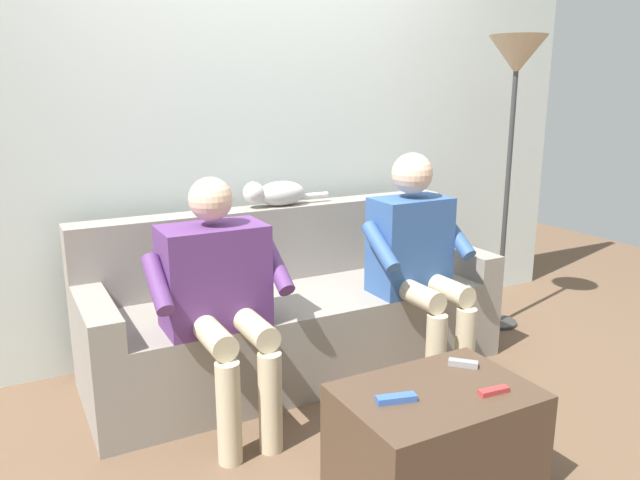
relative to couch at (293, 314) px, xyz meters
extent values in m
plane|color=brown|center=(0.00, 0.73, -0.30)|extent=(8.00, 8.00, 0.00)
cube|color=silver|center=(0.00, -0.49, 1.00)|extent=(4.58, 0.06, 2.60)
cube|color=gray|center=(0.00, 0.13, -0.08)|extent=(1.88, 0.58, 0.43)
cube|color=gray|center=(0.00, -0.24, 0.12)|extent=(2.17, 0.17, 0.84)
cube|color=gray|center=(-1.01, 0.13, -0.01)|extent=(0.14, 0.58, 0.58)
cube|color=gray|center=(1.01, 0.13, -0.01)|extent=(0.14, 0.58, 0.58)
cube|color=#4C3828|center=(0.00, 1.20, -0.09)|extent=(0.70, 0.49, 0.41)
cube|color=#335693|center=(-0.53, 0.30, 0.39)|extent=(0.39, 0.24, 0.50)
sphere|color=beige|center=(-0.53, 0.30, 0.76)|extent=(0.21, 0.21, 0.21)
cylinder|color=#C6B793|center=(-0.62, 0.48, 0.19)|extent=(0.11, 0.36, 0.11)
cylinder|color=#C6B793|center=(-0.44, 0.48, 0.19)|extent=(0.11, 0.36, 0.11)
cylinder|color=#C6B793|center=(-0.62, 0.66, -0.08)|extent=(0.10, 0.10, 0.43)
cylinder|color=#C6B793|center=(-0.44, 0.66, -0.08)|extent=(0.10, 0.10, 0.43)
cylinder|color=#335693|center=(-0.76, 0.38, 0.42)|extent=(0.08, 0.27, 0.22)
cylinder|color=#335693|center=(-0.29, 0.38, 0.42)|extent=(0.08, 0.27, 0.22)
cube|color=#5B3370|center=(0.53, 0.29, 0.37)|extent=(0.46, 0.27, 0.46)
sphere|color=beige|center=(0.53, 0.29, 0.71)|extent=(0.19, 0.19, 0.19)
cylinder|color=#C6B793|center=(0.44, 0.49, 0.19)|extent=(0.11, 0.39, 0.11)
cylinder|color=#C6B793|center=(0.62, 0.49, 0.19)|extent=(0.11, 0.39, 0.11)
cylinder|color=#C6B793|center=(0.44, 0.68, -0.08)|extent=(0.10, 0.10, 0.43)
cylinder|color=#C6B793|center=(0.62, 0.68, -0.08)|extent=(0.10, 0.10, 0.43)
cylinder|color=#5B3370|center=(0.26, 0.37, 0.40)|extent=(0.08, 0.27, 0.22)
cylinder|color=#5B3370|center=(0.79, 0.37, 0.40)|extent=(0.08, 0.27, 0.22)
ellipsoid|color=silver|center=(-0.05, -0.24, 0.61)|extent=(0.28, 0.15, 0.14)
sphere|color=silver|center=(0.11, -0.24, 0.63)|extent=(0.12, 0.12, 0.12)
cone|color=silver|center=(0.11, -0.27, 0.68)|extent=(0.04, 0.04, 0.03)
cone|color=silver|center=(0.11, -0.21, 0.68)|extent=(0.04, 0.04, 0.03)
cylinder|color=silver|center=(-0.25, -0.24, 0.59)|extent=(0.18, 0.03, 0.03)
cube|color=#B73333|center=(-0.16, 1.32, 0.12)|extent=(0.12, 0.04, 0.02)
cube|color=gray|center=(-0.22, 1.09, 0.12)|extent=(0.10, 0.11, 0.02)
cube|color=#3860B7|center=(0.18, 1.20, 0.12)|extent=(0.15, 0.08, 0.02)
cylinder|color=#2D2D2D|center=(-1.42, 0.07, -0.29)|extent=(0.24, 0.24, 0.02)
cylinder|color=#333333|center=(-1.42, 0.07, 0.52)|extent=(0.03, 0.03, 1.63)
cone|color=tan|center=(-1.42, 0.07, 1.36)|extent=(0.34, 0.34, 0.22)
camera|label=1|loc=(1.34, 2.80, 1.18)|focal=34.61mm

